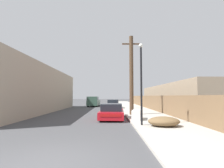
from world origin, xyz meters
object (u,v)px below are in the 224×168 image
car_parked_mid (113,104)px  street_lamp (141,78)px  pickup_truck (94,101)px  utility_pole (131,74)px  discarded_fridge (137,115)px  brush_pile (164,121)px  parked_sports_car_red (112,112)px  pedestrian (131,102)px

car_parked_mid → street_lamp: street_lamp is taller
car_parked_mid → pickup_truck: 6.82m
pickup_truck → utility_pole: (5.19, -15.30, 3.13)m
discarded_fridge → brush_pile: size_ratio=1.01×
pickup_truck → street_lamp: 22.11m
discarded_fridge → parked_sports_car_red: (-1.89, 1.13, 0.10)m
parked_sports_car_red → pickup_truck: size_ratio=0.81×
parked_sports_car_red → brush_pile: 5.19m
street_lamp → brush_pile: bearing=-19.2°
discarded_fridge → pedestrian: 12.80m
street_lamp → brush_pile: size_ratio=2.74×
pickup_truck → pedestrian: (6.25, -6.04, 0.11)m
parked_sports_car_red → pickup_truck: (-3.26, 17.65, 0.33)m
discarded_fridge → brush_pile: bearing=-56.3°
utility_pole → car_parked_mid: bearing=99.8°
discarded_fridge → brush_pile: discarded_fridge is taller
car_parked_mid → pickup_truck: pickup_truck is taller
parked_sports_car_red → brush_pile: (3.04, -4.20, -0.18)m
car_parked_mid → street_lamp: bearing=-80.6°
street_lamp → pedestrian: bearing=85.6°
pedestrian → discarded_fridge: bearing=-94.9°
discarded_fridge → pedestrian: bearing=98.2°
car_parked_mid → brush_pile: size_ratio=2.56×
pickup_truck → pedestrian: 8.69m
street_lamp → car_parked_mid: bearing=95.6°
pickup_truck → discarded_fridge: bearing=106.9°
car_parked_mid → utility_pole: bearing=-76.4°
discarded_fridge → car_parked_mid: car_parked_mid is taller
pedestrian → street_lamp: bearing=-94.4°
discarded_fridge → utility_pole: (0.03, 3.48, 3.56)m
utility_pole → parked_sports_car_red: bearing=-129.3°
car_parked_mid → pedestrian: 2.73m
street_lamp → brush_pile: street_lamp is taller
discarded_fridge → street_lamp: (-0.08, -2.63, 2.58)m
car_parked_mid → discarded_fridge: bearing=-79.2°
discarded_fridge → utility_pole: size_ratio=0.24×
parked_sports_car_red → car_parked_mid: car_parked_mid is taller
parked_sports_car_red → brush_pile: bearing=-51.1°
parked_sports_car_red → discarded_fridge: bearing=-28.0°
car_parked_mid → parked_sports_car_red: bearing=-87.6°
car_parked_mid → utility_pole: (1.63, -9.48, 3.40)m
pickup_truck → car_parked_mid: bearing=123.0°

